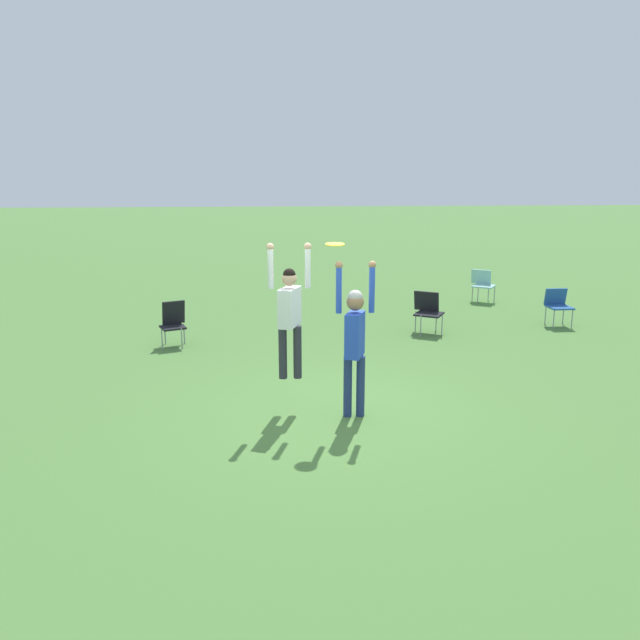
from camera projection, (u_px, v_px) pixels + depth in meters
The scene contains 8 objects.
ground_plane at pixel (335, 410), 9.07m from camera, with size 120.00×120.00×0.00m, color #4C7A38.
person_jumping at pixel (290, 309), 8.79m from camera, with size 0.62×0.51×1.96m.
person_defending at pixel (355, 335), 8.60m from camera, with size 0.56×0.45×2.22m.
frisbee at pixel (335, 244), 8.42m from camera, with size 0.27×0.27×0.03m.
camping_chair_0 at pixel (173, 321), 12.44m from camera, with size 0.59×0.64×0.89m.
camping_chair_1 at pixel (558, 303), 14.09m from camera, with size 0.50×0.53×0.83m.
camping_chair_2 at pixel (483, 283), 16.75m from camera, with size 0.73×0.80×0.85m.
camping_chair_3 at pixel (428, 309), 13.45m from camera, with size 0.74×0.81×0.88m.
Camera 1 is at (-0.95, -8.48, 3.35)m, focal length 35.00 mm.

